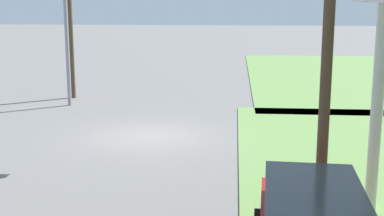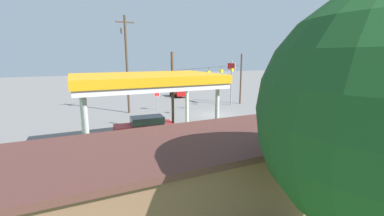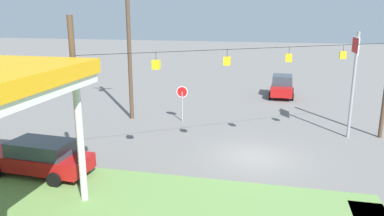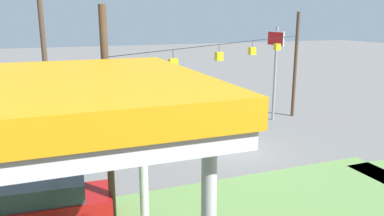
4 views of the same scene
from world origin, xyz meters
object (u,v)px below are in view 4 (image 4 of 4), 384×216
Objects in this scene: car_at_pumps_front at (35,204)px; utility_pole_main at (41,26)px; stop_sign_roadside at (114,103)px; stop_sign_overhead at (275,56)px; car_on_crossroad at (172,84)px.

utility_pole_main reaches higher than car_at_pumps_front.
stop_sign_roadside is 11.14m from stop_sign_overhead.
car_at_pumps_front is 11.17m from stop_sign_roadside.
stop_sign_roadside is 0.39× the size of stop_sign_overhead.
utility_pole_main is (3.77, 0.14, 4.69)m from stop_sign_roadside.
stop_sign_overhead is at bearing 21.41° from car_on_crossroad.
utility_pole_main is (-0.59, -10.10, 5.62)m from car_at_pumps_front.
utility_pole_main reaches higher than stop_sign_overhead.
car_at_pumps_front is at bearing 86.68° from utility_pole_main.
stop_sign_roadside is 6.02m from utility_pole_main.
car_at_pumps_front is 1.30× the size of car_on_crossroad.
car_at_pumps_front is 0.82× the size of stop_sign_overhead.
car_on_crossroad is (-11.21, -19.80, 0.10)m from car_at_pumps_front.
car_on_crossroad is 1.62× the size of stop_sign_roadside.
stop_sign_roadside is (6.86, 9.56, 0.83)m from car_on_crossroad.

